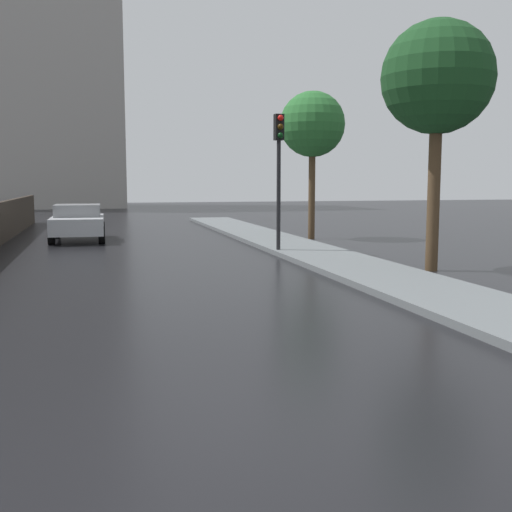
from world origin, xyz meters
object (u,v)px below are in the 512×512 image
traffic_light (279,156)px  street_tree_mid (312,125)px  car_silver_mid_road (78,222)px  street_tree_near (438,79)px

traffic_light → street_tree_mid: street_tree_mid is taller
traffic_light → street_tree_mid: size_ratio=0.72×
car_silver_mid_road → street_tree_mid: (8.52, -1.34, 3.54)m
car_silver_mid_road → street_tree_near: size_ratio=0.66×
traffic_light → street_tree_mid: bearing=59.9°
street_tree_near → traffic_light: bearing=122.1°
street_tree_near → street_tree_mid: bearing=90.0°
car_silver_mid_road → street_tree_mid: 9.32m
traffic_light → street_tree_mid: 5.41m
traffic_light → street_tree_near: (2.64, -4.20, 1.64)m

